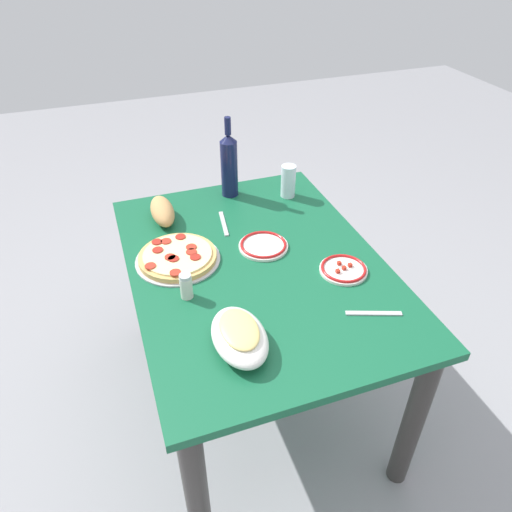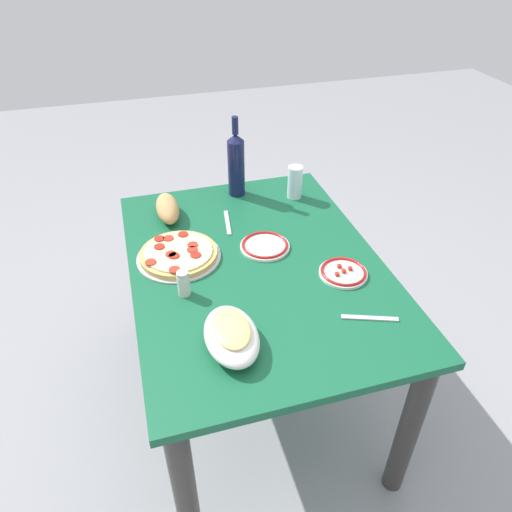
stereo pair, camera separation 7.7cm
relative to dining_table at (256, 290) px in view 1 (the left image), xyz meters
The scene contains 12 objects.
ground_plane 0.58m from the dining_table, ahead, with size 8.00×8.00×0.00m, color gray.
dining_table is the anchor object (origin of this frame).
pepperoni_pizza 0.30m from the dining_table, 67.34° to the left, with size 0.29×0.29×0.03m.
baked_pasta_dish 0.42m from the dining_table, 153.73° to the left, with size 0.24×0.15×0.08m.
wine_bottle 0.56m from the dining_table, ahead, with size 0.07×0.07×0.34m.
water_glass 0.52m from the dining_table, 35.37° to the right, with size 0.06×0.06×0.14m, color silver.
side_plate_near 0.33m from the dining_table, 118.20° to the right, with size 0.16×0.16×0.02m.
side_plate_far 0.16m from the dining_table, 35.31° to the right, with size 0.18×0.18×0.02m.
bread_loaf 0.49m from the dining_table, 33.13° to the left, with size 0.21×0.09×0.08m, color tan.
spice_shaker 0.32m from the dining_table, 109.20° to the left, with size 0.04×0.04×0.09m.
fork_left 0.45m from the dining_table, 144.78° to the right, with size 0.17×0.02×0.01m, color #B7B7BC.
fork_right 0.30m from the dining_table, ahead, with size 0.17×0.02×0.01m, color #B7B7BC.
Camera 1 is at (-1.23, 0.43, 1.71)m, focal length 33.48 mm.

